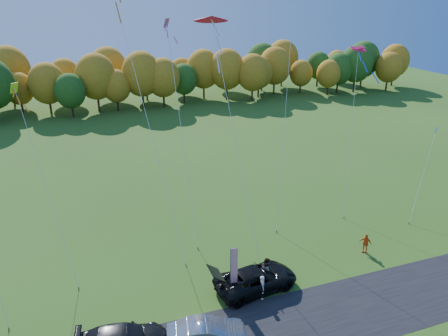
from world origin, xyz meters
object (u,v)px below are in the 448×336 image
object	(u,v)px
person_east	(365,243)
feather_flag	(233,267)
black_suv	(256,279)
silver_sedan	(207,333)

from	to	relation	value
person_east	feather_flag	xyz separation A→B (m)	(-11.91, -1.57, 1.59)
feather_flag	black_suv	bearing A→B (deg)	7.57
person_east	black_suv	bearing A→B (deg)	-123.72
black_suv	feather_flag	xyz separation A→B (m)	(-1.82, -0.24, 1.58)
silver_sedan	feather_flag	size ratio (longest dim) A/B	1.19
black_suv	person_east	bearing A→B (deg)	-89.39
silver_sedan	black_suv	bearing A→B (deg)	-40.19
silver_sedan	feather_flag	world-z (taller)	feather_flag
black_suv	silver_sedan	world-z (taller)	black_suv
person_east	feather_flag	size ratio (longest dim) A/B	0.41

